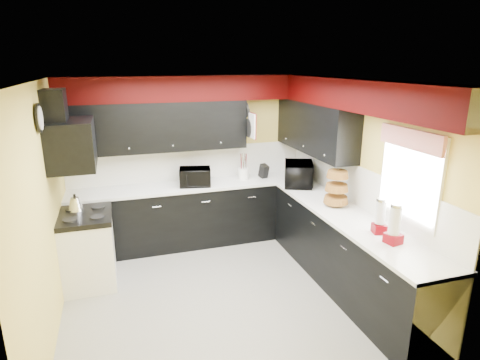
{
  "coord_description": "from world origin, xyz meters",
  "views": [
    {
      "loc": [
        -1.07,
        -4.13,
        2.68
      ],
      "look_at": [
        0.49,
        0.8,
        1.16
      ],
      "focal_mm": 30.0,
      "sensor_mm": 36.0,
      "label": 1
    }
  ],
  "objects_px": {
    "utensil_crock": "(244,174)",
    "kettle": "(75,204)",
    "microwave": "(299,174)",
    "toaster_oven": "(195,177)",
    "knife_block": "(264,171)"
  },
  "relations": [
    {
      "from": "knife_block",
      "to": "microwave",
      "type": "bearing_deg",
      "value": -66.33
    },
    {
      "from": "toaster_oven",
      "to": "microwave",
      "type": "bearing_deg",
      "value": -4.77
    },
    {
      "from": "utensil_crock",
      "to": "knife_block",
      "type": "height_order",
      "value": "knife_block"
    },
    {
      "from": "toaster_oven",
      "to": "kettle",
      "type": "xyz_separation_m",
      "value": [
        -1.6,
        -0.51,
        -0.07
      ]
    },
    {
      "from": "toaster_oven",
      "to": "kettle",
      "type": "height_order",
      "value": "toaster_oven"
    },
    {
      "from": "utensil_crock",
      "to": "kettle",
      "type": "xyz_separation_m",
      "value": [
        -2.38,
        -0.61,
        -0.03
      ]
    },
    {
      "from": "utensil_crock",
      "to": "kettle",
      "type": "distance_m",
      "value": 2.46
    },
    {
      "from": "toaster_oven",
      "to": "kettle",
      "type": "distance_m",
      "value": 1.68
    },
    {
      "from": "microwave",
      "to": "utensil_crock",
      "type": "height_order",
      "value": "microwave"
    },
    {
      "from": "utensil_crock",
      "to": "knife_block",
      "type": "xyz_separation_m",
      "value": [
        0.32,
        -0.03,
        0.02
      ]
    },
    {
      "from": "toaster_oven",
      "to": "utensil_crock",
      "type": "height_order",
      "value": "toaster_oven"
    },
    {
      "from": "microwave",
      "to": "kettle",
      "type": "bearing_deg",
      "value": 115.22
    },
    {
      "from": "microwave",
      "to": "knife_block",
      "type": "distance_m",
      "value": 0.61
    },
    {
      "from": "toaster_oven",
      "to": "microwave",
      "type": "xyz_separation_m",
      "value": [
        1.46,
        -0.42,
        0.03
      ]
    },
    {
      "from": "toaster_oven",
      "to": "microwave",
      "type": "distance_m",
      "value": 1.52
    }
  ]
}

